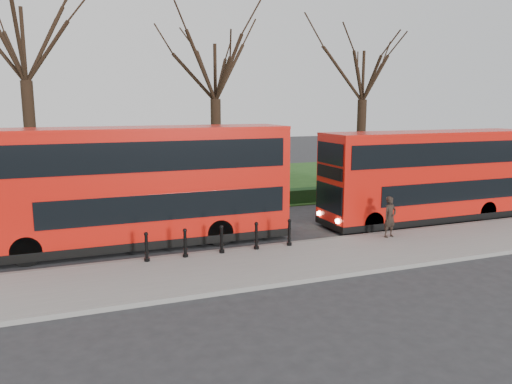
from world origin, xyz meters
name	(u,v)px	position (x,y,z in m)	size (l,w,h in m)	color
ground	(241,244)	(0.00, 0.00, 0.00)	(120.00, 120.00, 0.00)	#28282B
pavement	(270,264)	(0.00, -3.00, 0.07)	(60.00, 4.00, 0.15)	gray
kerb	(250,249)	(0.00, -1.00, 0.07)	(60.00, 0.25, 0.16)	slate
grass_verge	(167,187)	(0.00, 15.00, 0.03)	(60.00, 18.00, 0.06)	#204517
hedge	(198,203)	(0.00, 6.80, 0.40)	(60.00, 0.90, 0.80)	black
yellow_line_outer	(247,248)	(0.00, -0.70, 0.01)	(60.00, 0.10, 0.01)	yellow
yellow_line_inner	(245,247)	(0.00, -0.50, 0.01)	(60.00, 0.10, 0.01)	yellow
tree_left	(23,36)	(-8.00, 10.00, 8.94)	(7.87, 7.87, 12.29)	black
tree_mid	(215,66)	(2.00, 10.00, 7.76)	(6.83, 6.83, 10.68)	black
tree_right	(363,70)	(12.00, 10.00, 7.74)	(6.82, 6.82, 10.66)	black
bollard_row	(222,240)	(-1.23, -1.35, 0.65)	(5.64, 0.15, 1.00)	black
bus_lead	(140,187)	(-3.75, 1.29, 2.36)	(11.80, 2.71, 4.69)	red
bus_rear	(429,177)	(9.71, 0.55, 2.17)	(10.82, 2.49, 4.31)	red
pedestrian	(390,217)	(5.91, -1.72, 1.00)	(0.62, 0.41, 1.70)	black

